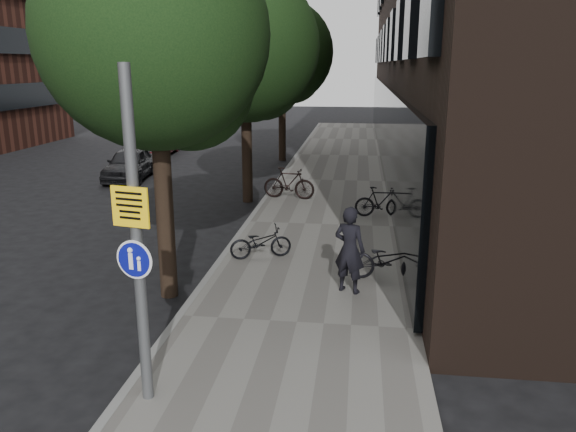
% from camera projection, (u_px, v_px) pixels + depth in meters
% --- Properties ---
extents(sidewalk, '(4.50, 60.00, 0.12)m').
position_uv_depth(sidewalk, '(322.00, 226.00, 16.80)').
color(sidewalk, slate).
rests_on(sidewalk, ground).
extents(curb_edge, '(0.15, 60.00, 0.13)m').
position_uv_depth(curb_edge, '(248.00, 223.00, 17.08)').
color(curb_edge, slate).
rests_on(curb_edge, ground).
extents(street_tree_near, '(4.40, 4.40, 7.50)m').
position_uv_depth(street_tree_near, '(161.00, 44.00, 10.69)').
color(street_tree_near, black).
rests_on(street_tree_near, ground).
extents(street_tree_mid, '(5.00, 5.00, 7.80)m').
position_uv_depth(street_tree_mid, '(248.00, 53.00, 18.83)').
color(street_tree_mid, black).
rests_on(street_tree_mid, ground).
extents(street_tree_far, '(5.00, 5.00, 7.80)m').
position_uv_depth(street_tree_far, '(284.00, 56.00, 27.45)').
color(street_tree_far, black).
rests_on(street_tree_far, ground).
extents(signpost, '(0.53, 0.15, 4.64)m').
position_uv_depth(signpost, '(137.00, 241.00, 7.45)').
color(signpost, '#595B5E').
rests_on(signpost, sidewalk).
extents(pedestrian, '(0.79, 0.67, 1.84)m').
position_uv_depth(pedestrian, '(350.00, 250.00, 11.57)').
color(pedestrian, black).
rests_on(pedestrian, sidewalk).
extents(parked_bike_facade_near, '(1.84, 0.80, 0.94)m').
position_uv_depth(parked_bike_facade_near, '(388.00, 260.00, 12.29)').
color(parked_bike_facade_near, black).
rests_on(parked_bike_facade_near, sidewalk).
extents(parked_bike_facade_far, '(1.61, 0.53, 0.95)m').
position_uv_depth(parked_bike_facade_far, '(380.00, 202.00, 17.46)').
color(parked_bike_facade_far, black).
rests_on(parked_bike_facade_far, sidewalk).
extents(parked_bike_curb_near, '(1.61, 1.05, 0.80)m').
position_uv_depth(parked_bike_curb_near, '(261.00, 242.00, 13.75)').
color(parked_bike_curb_near, black).
rests_on(parked_bike_curb_near, sidewalk).
extents(parked_bike_curb_far, '(1.91, 0.80, 1.11)m').
position_uv_depth(parked_bike_curb_far, '(289.00, 183.00, 19.83)').
color(parked_bike_curb_far, black).
rests_on(parked_bike_curb_far, sidewalk).
extents(parked_car_near, '(1.98, 4.06, 1.34)m').
position_uv_depth(parked_car_near, '(130.00, 164.00, 23.75)').
color(parked_car_near, black).
rests_on(parked_car_near, ground).
extents(parked_car_mid, '(1.73, 4.11, 1.32)m').
position_uv_depth(parked_car_mid, '(160.00, 143.00, 30.21)').
color(parked_car_mid, maroon).
rests_on(parked_car_mid, ground).
extents(parked_car_far, '(1.57, 3.78, 1.09)m').
position_uv_depth(parked_car_far, '(179.00, 135.00, 34.49)').
color(parked_car_far, black).
rests_on(parked_car_far, ground).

